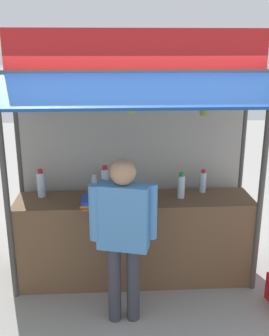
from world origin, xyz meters
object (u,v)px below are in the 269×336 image
Objects in this scene: water_bottle_far_left at (105,180)px; magazine_stack_mid_right at (93,202)px; water_bottle_back_left at (181,186)px; banana_bunch_inner_left at (204,109)px; water_bottle_left at (94,185)px; vendor_person at (123,228)px; water_bottle_right at (41,184)px; banana_bunch_leftmost at (131,104)px; magazine_stack_front_right at (141,199)px; water_bottle_center at (203,182)px.

water_bottle_far_left is 1.05× the size of magazine_stack_mid_right.
banana_bunch_inner_left is at bearing -73.46° from water_bottle_back_left.
water_bottle_far_left is at bearing 148.28° from banana_bunch_inner_left.
water_bottle_left is 1.52m from banana_bunch_inner_left.
banana_bunch_inner_left reaches higher than water_bottle_far_left.
vendor_person is at bearing -71.69° from water_bottle_left.
banana_bunch_leftmost is (0.97, -0.51, 0.94)m from water_bottle_right.
magazine_stack_front_right is 1.10m from banana_bunch_leftmost.
magazine_stack_front_right is (0.50, 0.11, -0.01)m from magazine_stack_mid_right.
water_bottle_left is 0.71× the size of water_bottle_far_left.
water_bottle_far_left is (0.12, 0.03, 0.04)m from water_bottle_left.
water_bottle_center is at bearing 33.06° from banana_bunch_leftmost.
water_bottle_left is 0.84× the size of banana_bunch_leftmost.
banana_bunch_inner_left reaches higher than water_bottle_right.
water_bottle_far_left is 0.19× the size of vendor_person.
water_bottle_center is at bearing -0.05° from water_bottle_left.
water_bottle_back_left reaches higher than water_bottle_center.
banana_bunch_leftmost is at bearing -145.62° from water_bottle_back_left.
water_bottle_right is at bearing -175.91° from water_bottle_left.
magazine_stack_mid_right is (-0.12, -0.40, -0.10)m from water_bottle_far_left.
magazine_stack_mid_right is at bearing -167.72° from magazine_stack_front_right.
water_bottle_center reaches higher than water_bottle_left.
water_bottle_far_left reaches higher than water_bottle_back_left.
vendor_person reaches higher than water_bottle_right.
water_bottle_left is 0.95m from vendor_person.
water_bottle_center reaches higher than magazine_stack_mid_right.
water_bottle_back_left is 0.94× the size of magazine_stack_mid_right.
water_bottle_right is 1.03× the size of magazine_stack_mid_right.
water_bottle_center is 0.77m from magazine_stack_front_right.
water_bottle_center is 1.30m from vendor_person.
water_bottle_right is 1.44m from banana_bunch_leftmost.
banana_bunch_leftmost is (0.27, -0.58, 0.93)m from water_bottle_far_left.
water_bottle_left is at bearing 90.34° from magazine_stack_mid_right.
magazine_stack_mid_right is (-0.95, -0.20, -0.09)m from water_bottle_back_left.
water_bottle_far_left reaches higher than water_bottle_right.
vendor_person is (-0.21, -0.64, -0.03)m from magazine_stack_front_right.
water_bottle_left is at bearing 179.95° from water_bottle_center.
banana_bunch_inner_left reaches higher than magazine_stack_mid_right.
banana_bunch_leftmost reaches higher than water_bottle_far_left.
vendor_person is (0.30, -0.90, -0.10)m from water_bottle_left.
magazine_stack_front_right is (-0.45, -0.09, -0.10)m from water_bottle_back_left.
magazine_stack_front_right is 0.68m from vendor_person.
water_bottle_right is (-1.53, 0.12, 0.01)m from water_bottle_back_left.
water_bottle_right is at bearing 162.87° from banana_bunch_inner_left.
banana_bunch_leftmost is (0.39, -0.55, 0.98)m from water_bottle_left.
magazine_stack_front_right is 1.19× the size of banana_bunch_leftmost.
water_bottle_center is 0.84× the size of water_bottle_right.
vendor_person reaches higher than water_bottle_center.
water_bottle_far_left is 1.13m from banana_bunch_leftmost.
water_bottle_center is 0.16× the size of vendor_person.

